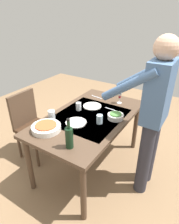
{
  "coord_description": "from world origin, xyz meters",
  "views": [
    {
      "loc": [
        1.68,
        1.06,
        1.87
      ],
      "look_at": [
        0.0,
        0.0,
        0.81
      ],
      "focal_mm": 31.27,
      "sensor_mm": 36.0,
      "label": 1
    }
  ],
  "objects": [
    {
      "name": "dinner_plate_near",
      "position": [
        0.21,
        -0.04,
        0.76
      ],
      "size": [
        0.23,
        0.23,
        0.01
      ],
      "primitive_type": "cylinder",
      "color": "white",
      "rests_on": "dining_table"
    },
    {
      "name": "water_cup_far_left",
      "position": [
        0.28,
        -0.33,
        0.81
      ],
      "size": [
        0.08,
        0.08,
        0.1
      ],
      "primitive_type": "cylinder",
      "color": "silver",
      "rests_on": "dining_table"
    },
    {
      "name": "side_bowl_salad",
      "position": [
        -0.1,
        0.28,
        0.79
      ],
      "size": [
        0.18,
        0.18,
        0.07
      ],
      "color": "white",
      "rests_on": "dining_table"
    },
    {
      "name": "serving_bowl_pasta",
      "position": [
        0.49,
        -0.21,
        0.79
      ],
      "size": [
        0.3,
        0.3,
        0.07
      ],
      "color": "white",
      "rests_on": "dining_table"
    },
    {
      "name": "water_cup_near_right",
      "position": [
        0.08,
        0.18,
        0.81
      ],
      "size": [
        0.07,
        0.07,
        0.1
      ],
      "primitive_type": "cylinder",
      "color": "silver",
      "rests_on": "dining_table"
    },
    {
      "name": "person_server",
      "position": [
        -0.08,
        0.69,
        0.96
      ],
      "size": [
        0.42,
        0.61,
        1.69
      ],
      "color": "#2D2D38",
      "rests_on": "ground_plane"
    },
    {
      "name": "table_knife",
      "position": [
        -0.28,
        0.15,
        0.76
      ],
      "size": [
        0.03,
        0.2,
        0.0
      ],
      "primitive_type": "cube",
      "rotation": [
        0.0,
        0.0,
        -0.08
      ],
      "color": "silver",
      "rests_on": "dining_table"
    },
    {
      "name": "ground_plane",
      "position": [
        0.0,
        0.0,
        0.0
      ],
      "size": [
        6.0,
        6.0,
        0.0
      ],
      "primitive_type": "plane",
      "color": "#846647"
    },
    {
      "name": "wine_glass_left",
      "position": [
        -0.5,
        0.15,
        0.86
      ],
      "size": [
        0.07,
        0.07,
        0.15
      ],
      "color": "white",
      "rests_on": "dining_table"
    },
    {
      "name": "dining_table",
      "position": [
        0.0,
        0.0,
        0.67
      ],
      "size": [
        1.48,
        0.85,
        0.76
      ],
      "color": "#4C3828",
      "rests_on": "ground_plane"
    },
    {
      "name": "chair_near",
      "position": [
        0.22,
        -0.81,
        0.53
      ],
      "size": [
        0.4,
        0.4,
        0.91
      ],
      "color": "#352114",
      "rests_on": "ground_plane"
    },
    {
      "name": "water_cup_near_left",
      "position": [
        -0.05,
        -0.19,
        0.8
      ],
      "size": [
        0.06,
        0.06,
        0.1
      ],
      "primitive_type": "cylinder",
      "color": "silver",
      "rests_on": "dining_table"
    },
    {
      "name": "wine_bottle",
      "position": [
        0.59,
        0.16,
        0.87
      ],
      "size": [
        0.07,
        0.07,
        0.3
      ],
      "color": "black",
      "rests_on": "dining_table"
    },
    {
      "name": "table_fork",
      "position": [
        -0.5,
        -0.2,
        0.76
      ],
      "size": [
        0.04,
        0.18,
        0.0
      ],
      "primitive_type": "cube",
      "rotation": [
        0.0,
        0.0,
        -0.16
      ],
      "color": "silver",
      "rests_on": "dining_table"
    },
    {
      "name": "dinner_plate_far",
      "position": [
        -0.22,
        -0.1,
        0.76
      ],
      "size": [
        0.23,
        0.23,
        0.01
      ],
      "primitive_type": "cylinder",
      "color": "white",
      "rests_on": "dining_table"
    }
  ]
}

